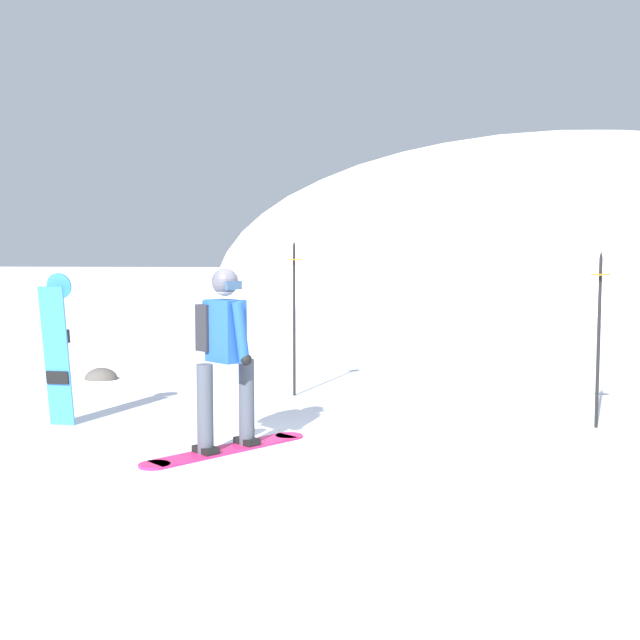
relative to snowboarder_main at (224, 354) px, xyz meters
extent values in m
plane|color=white|center=(0.58, -0.40, -0.92)|extent=(300.00, 300.00, 0.00)
ellipsoid|color=white|center=(6.92, 34.22, -0.92)|extent=(35.34, 31.80, 15.98)
cube|color=#D11E5B|center=(0.02, -0.02, -0.91)|extent=(1.14, 1.43, 0.02)
cylinder|color=#D11E5B|center=(0.48, 0.61, -0.91)|extent=(0.28, 0.28, 0.02)
cylinder|color=#D11E5B|center=(-0.43, -0.65, -0.91)|extent=(0.28, 0.28, 0.02)
cube|color=black|center=(0.17, 0.18, -0.86)|extent=(0.29, 0.26, 0.06)
cube|color=black|center=(-0.12, -0.21, -0.86)|extent=(0.29, 0.26, 0.06)
cylinder|color=#3D424C|center=(0.17, 0.18, -0.48)|extent=(0.15, 0.15, 0.82)
cylinder|color=#3D424C|center=(-0.12, -0.21, -0.48)|extent=(0.15, 0.15, 0.82)
cube|color=#1E4C9E|center=(0.02, -0.02, 0.22)|extent=(0.42, 0.39, 0.58)
cylinder|color=#1E4C9E|center=(-0.16, 0.12, 0.22)|extent=(0.18, 0.20, 0.57)
cylinder|color=#1E4C9E|center=(0.21, -0.15, 0.22)|extent=(0.18, 0.20, 0.57)
sphere|color=black|center=(-0.15, 0.16, -0.03)|extent=(0.11, 0.11, 0.11)
sphere|color=black|center=(0.25, -0.13, -0.03)|extent=(0.11, 0.11, 0.11)
cube|color=#232328|center=(-0.14, 0.10, 0.24)|extent=(0.31, 0.33, 0.44)
cube|color=#232328|center=(-0.22, 0.16, 0.16)|extent=(0.17, 0.20, 0.20)
sphere|color=beige|center=(0.02, -0.02, 0.64)|extent=(0.21, 0.21, 0.21)
sphere|color=#4C4C56|center=(0.02, -0.02, 0.67)|extent=(0.25, 0.25, 0.25)
cube|color=navy|center=(0.13, -0.09, 0.64)|extent=(0.12, 0.16, 0.08)
cube|color=blue|center=(-2.07, 0.63, -0.16)|extent=(0.28, 0.20, 1.51)
cylinder|color=blue|center=(-2.07, 0.72, 0.59)|extent=(0.28, 0.06, 0.28)
cube|color=black|center=(-2.07, 0.66, 0.06)|extent=(0.25, 0.09, 0.15)
cube|color=black|center=(-2.07, 0.66, -0.38)|extent=(0.25, 0.09, 0.15)
cylinder|color=black|center=(0.03, 2.92, 0.07)|extent=(0.04, 0.04, 1.97)
cylinder|color=orange|center=(0.03, 2.92, 0.87)|extent=(0.20, 0.20, 0.02)
cone|color=black|center=(0.03, 2.92, 1.09)|extent=(0.04, 0.04, 0.08)
cylinder|color=black|center=(3.61, 1.65, -0.01)|extent=(0.04, 0.04, 1.81)
cylinder|color=orange|center=(3.61, 1.65, 0.72)|extent=(0.20, 0.20, 0.02)
cone|color=black|center=(3.61, 1.65, 0.94)|extent=(0.04, 0.04, 0.08)
ellipsoid|color=#4C4742|center=(-3.11, 3.70, -0.92)|extent=(0.49, 0.42, 0.35)
camera|label=1|loc=(2.15, -6.71, 0.88)|focal=42.40mm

